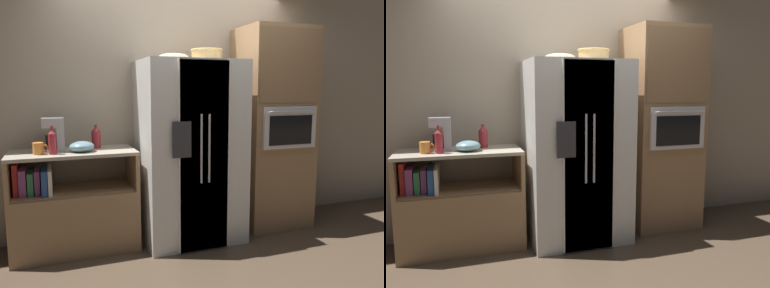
{
  "view_description": "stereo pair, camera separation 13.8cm",
  "coord_description": "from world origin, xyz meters",
  "views": [
    {
      "loc": [
        -1.24,
        -3.37,
        1.5
      ],
      "look_at": [
        0.01,
        -0.01,
        0.98
      ],
      "focal_mm": 35.0,
      "sensor_mm": 36.0,
      "label": 1
    },
    {
      "loc": [
        -1.11,
        -3.41,
        1.5
      ],
      "look_at": [
        0.01,
        -0.01,
        0.98
      ],
      "focal_mm": 35.0,
      "sensor_mm": 36.0,
      "label": 2
    }
  ],
  "objects": [
    {
      "name": "wicker_basket",
      "position": [
        0.24,
        0.18,
        1.84
      ],
      "size": [
        0.32,
        0.32,
        0.12
      ],
      "color": "tan",
      "rests_on": "refrigerator"
    },
    {
      "name": "bottle_tall",
      "position": [
        -1.25,
        0.07,
        1.05
      ],
      "size": [
        0.07,
        0.07,
        0.25
      ],
      "color": "maroon",
      "rests_on": "counter_left"
    },
    {
      "name": "bottle_short",
      "position": [
        -0.86,
        0.3,
        1.05
      ],
      "size": [
        0.09,
        0.09,
        0.23
      ],
      "color": "maroon",
      "rests_on": "counter_left"
    },
    {
      "name": "refrigerator",
      "position": [
        0.02,
        0.08,
        0.89
      ],
      "size": [
        0.97,
        0.8,
        1.77
      ],
      "color": "silver",
      "rests_on": "ground_plane"
    },
    {
      "name": "wall_oven",
      "position": [
        1.01,
        0.15,
        1.08
      ],
      "size": [
        0.75,
        0.68,
        2.14
      ],
      "color": "#93704C",
      "rests_on": "ground_plane"
    },
    {
      "name": "counter_left",
      "position": [
        -1.1,
        0.18,
        0.35
      ],
      "size": [
        1.12,
        0.56,
        0.94
      ],
      "color": "#93704C",
      "rests_on": "ground_plane"
    },
    {
      "name": "fruit_bowl",
      "position": [
        -0.12,
        0.16,
        1.81
      ],
      "size": [
        0.29,
        0.29,
        0.07
      ],
      "color": "beige",
      "rests_on": "refrigerator"
    },
    {
      "name": "ground_plane",
      "position": [
        0.0,
        0.0,
        0.0
      ],
      "size": [
        20.0,
        20.0,
        0.0
      ],
      "primitive_type": "plane",
      "color": "#4C3D2D"
    },
    {
      "name": "wall_back",
      "position": [
        0.0,
        0.49,
        1.4
      ],
      "size": [
        12.0,
        0.06,
        2.8
      ],
      "color": "tan",
      "rests_on": "ground_plane"
    },
    {
      "name": "mixing_bowl",
      "position": [
        -1.01,
        0.11,
        0.99
      ],
      "size": [
        0.22,
        0.22,
        0.1
      ],
      "color": "#668C99",
      "rests_on": "counter_left"
    },
    {
      "name": "mug",
      "position": [
        -1.37,
        0.11,
        0.99
      ],
      "size": [
        0.13,
        0.09,
        0.1
      ],
      "color": "orange",
      "rests_on": "counter_left"
    },
    {
      "name": "coffee_maker",
      "position": [
        -1.22,
        0.24,
        1.11
      ],
      "size": [
        0.19,
        0.2,
        0.31
      ],
      "color": "#B2B2B7",
      "rests_on": "counter_left"
    }
  ]
}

